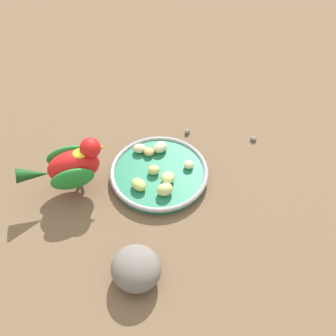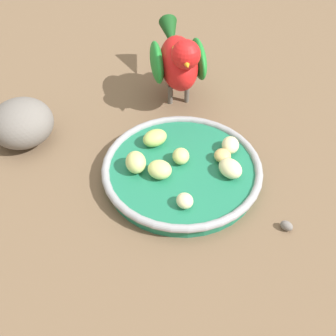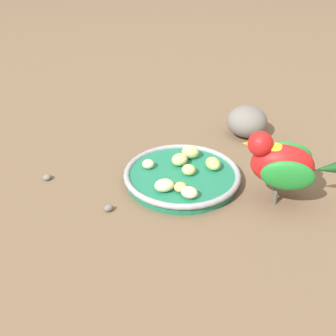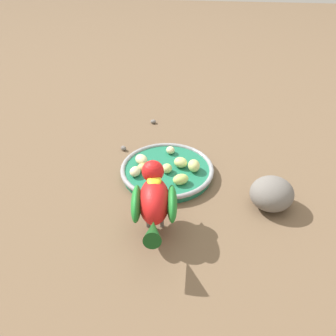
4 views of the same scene
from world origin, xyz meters
name	(u,v)px [view 2 (image 2 of 4)]	position (x,y,z in m)	size (l,w,h in m)	color
ground_plane	(192,180)	(0.00, 0.00, 0.00)	(4.00, 4.00, 0.00)	brown
feeding_bowl	(182,171)	(0.01, -0.01, 0.01)	(0.23, 0.23, 0.03)	#1E7251
apple_piece_0	(181,156)	(0.02, -0.02, 0.03)	(0.03, 0.02, 0.02)	#C6D17A
apple_piece_1	(185,201)	(0.02, 0.06, 0.03)	(0.02, 0.02, 0.02)	beige
apple_piece_2	(230,145)	(-0.06, -0.04, 0.03)	(0.03, 0.03, 0.02)	beige
apple_piece_3	(136,162)	(0.08, -0.01, 0.03)	(0.04, 0.03, 0.03)	#C6D17A
apple_piece_4	(230,168)	(-0.05, 0.01, 0.03)	(0.04, 0.03, 0.02)	beige
apple_piece_5	(160,170)	(0.05, 0.01, 0.03)	(0.03, 0.03, 0.02)	#C6D17A
apple_piece_6	(155,138)	(0.05, -0.06, 0.03)	(0.04, 0.03, 0.02)	#B2CC66
apple_piece_7	(222,156)	(-0.05, -0.02, 0.03)	(0.02, 0.02, 0.02)	tan
parrot	(178,59)	(0.01, -0.20, 0.08)	(0.10, 0.20, 0.14)	#59544C
rock_large	(22,123)	(0.26, -0.10, 0.04)	(0.10, 0.09, 0.07)	slate
pebble_0	(287,226)	(-0.12, 0.10, 0.01)	(0.02, 0.01, 0.01)	slate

